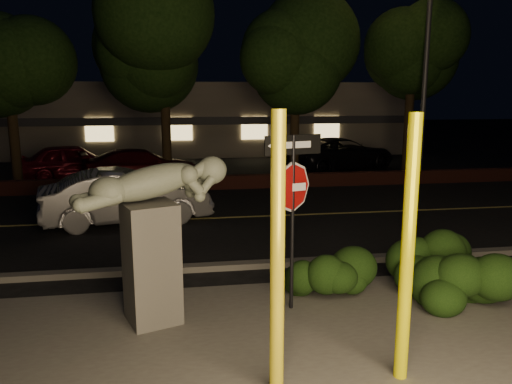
# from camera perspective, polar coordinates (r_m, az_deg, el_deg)

# --- Properties ---
(ground) EXTENTS (90.00, 90.00, 0.00)m
(ground) POSITION_cam_1_polar(r_m,az_deg,el_deg) (16.95, -1.72, -0.43)
(ground) COLOR black
(ground) RESTS_ON ground
(patio) EXTENTS (14.00, 6.00, 0.02)m
(patio) POSITION_cam_1_polar(r_m,az_deg,el_deg) (6.78, 10.82, -19.25)
(patio) COLOR #4C4944
(patio) RESTS_ON ground
(road) EXTENTS (80.00, 8.00, 0.01)m
(road) POSITION_cam_1_polar(r_m,az_deg,el_deg) (14.06, -0.18, -2.85)
(road) COLOR black
(road) RESTS_ON ground
(lane_marking) EXTENTS (80.00, 0.12, 0.00)m
(lane_marking) POSITION_cam_1_polar(r_m,az_deg,el_deg) (14.05, -0.18, -2.80)
(lane_marking) COLOR gold
(lane_marking) RESTS_ON road
(curb) EXTENTS (80.00, 0.25, 0.12)m
(curb) POSITION_cam_1_polar(r_m,az_deg,el_deg) (10.18, 3.38, -8.11)
(curb) COLOR #4C4944
(curb) RESTS_ON ground
(brick_wall) EXTENTS (40.00, 0.35, 0.50)m
(brick_wall) POSITION_cam_1_polar(r_m,az_deg,el_deg) (18.18, -2.25, 1.16)
(brick_wall) COLOR #461D16
(brick_wall) RESTS_ON ground
(parking_lot) EXTENTS (40.00, 12.00, 0.01)m
(parking_lot) POSITION_cam_1_polar(r_m,az_deg,el_deg) (23.81, -3.86, 2.96)
(parking_lot) COLOR black
(parking_lot) RESTS_ON ground
(building) EXTENTS (22.00, 10.20, 4.00)m
(building) POSITION_cam_1_polar(r_m,az_deg,el_deg) (31.56, -5.22, 8.60)
(building) COLOR #685F53
(building) RESTS_ON ground
(tree_far_a) EXTENTS (4.60, 4.60, 7.43)m
(tree_far_a) POSITION_cam_1_polar(r_m,az_deg,el_deg) (20.44, -26.78, 15.45)
(tree_far_a) COLOR black
(tree_far_a) RESTS_ON ground
(tree_far_b) EXTENTS (5.20, 5.20, 8.41)m
(tree_far_b) POSITION_cam_1_polar(r_m,az_deg,el_deg) (19.85, -10.65, 18.66)
(tree_far_b) COLOR black
(tree_far_b) RESTS_ON ground
(tree_far_c) EXTENTS (4.80, 4.80, 7.84)m
(tree_far_c) POSITION_cam_1_polar(r_m,az_deg,el_deg) (19.94, 4.60, 17.64)
(tree_far_c) COLOR black
(tree_far_c) RESTS_ON ground
(tree_far_d) EXTENTS (4.40, 4.40, 7.42)m
(tree_far_d) POSITION_cam_1_polar(r_m,az_deg,el_deg) (22.06, 17.52, 15.92)
(tree_far_d) COLOR black
(tree_far_d) RESTS_ON ground
(yellow_pole_left) EXTENTS (0.16, 0.16, 3.27)m
(yellow_pole_left) POSITION_cam_1_polar(r_m,az_deg,el_deg) (5.55, 2.46, -7.64)
(yellow_pole_left) COLOR yellow
(yellow_pole_left) RESTS_ON ground
(yellow_pole_right) EXTENTS (0.16, 0.16, 3.23)m
(yellow_pole_right) POSITION_cam_1_polar(r_m,az_deg,el_deg) (6.11, 16.93, -6.57)
(yellow_pole_right) COLOR #FCF605
(yellow_pole_right) RESTS_ON ground
(signpost) EXTENTS (0.93, 0.27, 2.81)m
(signpost) POSITION_cam_1_polar(r_m,az_deg,el_deg) (7.69, 4.23, 0.50)
(signpost) COLOR black
(signpost) RESTS_ON ground
(sculpture) EXTENTS (2.29, 1.30, 2.48)m
(sculpture) POSITION_cam_1_polar(r_m,az_deg,el_deg) (7.52, -11.73, -3.62)
(sculpture) COLOR #4C4944
(sculpture) RESTS_ON ground
(hedge_center) EXTENTS (1.76, 0.84, 0.91)m
(hedge_center) POSITION_cam_1_polar(r_m,az_deg,el_deg) (8.56, 7.77, -9.17)
(hedge_center) COLOR black
(hedge_center) RESTS_ON ground
(hedge_right) EXTENTS (1.72, 1.03, 1.08)m
(hedge_right) POSITION_cam_1_polar(r_m,az_deg,el_deg) (9.43, 19.94, -7.31)
(hedge_right) COLOR black
(hedge_right) RESTS_ON ground
(hedge_far_right) EXTENTS (1.70, 1.30, 1.05)m
(hedge_far_right) POSITION_cam_1_polar(r_m,az_deg,el_deg) (8.80, 22.05, -8.87)
(hedge_far_right) COLOR black
(hedge_far_right) RESTS_ON ground
(streetlight) EXTENTS (1.32, 0.75, 9.38)m
(streetlight) POSITION_cam_1_polar(r_m,az_deg,el_deg) (20.00, 18.67, 16.85)
(streetlight) COLOR #494A4E
(streetlight) RESTS_ON ground
(silver_sedan) EXTENTS (4.63, 2.50, 1.45)m
(silver_sedan) POSITION_cam_1_polar(r_m,az_deg,el_deg) (13.69, -14.57, -0.52)
(silver_sedan) COLOR silver
(silver_sedan) RESTS_ON ground
(parked_car_red) EXTENTS (4.49, 2.71, 1.43)m
(parked_car_red) POSITION_cam_1_polar(r_m,az_deg,el_deg) (21.51, -20.14, 3.31)
(parked_car_red) COLOR maroon
(parked_car_red) RESTS_ON ground
(parked_car_darkred) EXTENTS (4.80, 2.82, 1.31)m
(parked_car_darkred) POSITION_cam_1_polar(r_m,az_deg,el_deg) (19.90, -13.00, 2.94)
(parked_car_darkred) COLOR #410A0D
(parked_car_darkred) RESTS_ON ground
(parked_car_dark) EXTENTS (5.81, 4.25, 1.47)m
(parked_car_dark) POSITION_cam_1_polar(r_m,az_deg,el_deg) (22.93, 9.56, 4.34)
(parked_car_dark) COLOR black
(parked_car_dark) RESTS_ON ground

